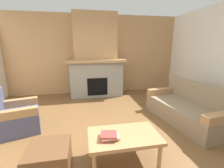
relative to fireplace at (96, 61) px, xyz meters
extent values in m
plane|color=brown|center=(0.00, -2.62, -1.16)|extent=(9.00, 9.00, 0.00)
cube|color=tan|center=(0.00, 0.38, 0.19)|extent=(6.00, 0.12, 2.70)
cube|color=gray|center=(0.00, -0.03, -0.59)|extent=(1.70, 0.70, 1.15)
cube|color=black|center=(0.00, -0.36, -0.78)|extent=(0.64, 0.08, 0.56)
cube|color=tan|center=(0.00, -0.08, 0.03)|extent=(1.90, 0.82, 0.08)
cube|color=tan|center=(0.00, 0.07, 0.80)|extent=(1.40, 0.50, 1.47)
cube|color=#847056|center=(1.76, -2.33, -0.96)|extent=(1.09, 1.90, 0.40)
cube|color=#847056|center=(2.09, -2.28, -0.54)|extent=(0.42, 1.80, 0.45)
cube|color=#A87A4C|center=(1.64, -1.52, -0.69)|extent=(0.85, 0.28, 0.15)
cube|color=#A87A4C|center=(1.88, -3.15, -0.69)|extent=(0.85, 0.28, 0.15)
cube|color=#474C6B|center=(-1.74, -2.06, -0.96)|extent=(0.94, 0.94, 0.40)
cube|color=#A87A4C|center=(-1.65, -2.35, -0.69)|extent=(0.77, 0.34, 0.15)
cube|color=#A87A4C|center=(-1.82, -1.76, -0.69)|extent=(0.77, 0.34, 0.15)
cube|color=#A87A4C|center=(0.10, -3.27, -0.76)|extent=(1.00, 0.60, 0.05)
cylinder|color=#A87A4C|center=(-0.34, -3.51, -0.97)|extent=(0.06, 0.06, 0.38)
cylinder|color=#A87A4C|center=(0.54, -3.51, -0.97)|extent=(0.06, 0.06, 0.38)
cylinder|color=#A87A4C|center=(-0.34, -3.03, -0.97)|extent=(0.06, 0.06, 0.38)
cylinder|color=#A87A4C|center=(0.54, -3.03, -0.97)|extent=(0.06, 0.06, 0.38)
cube|color=brown|center=(-0.90, -3.32, -0.96)|extent=(0.52, 0.52, 0.40)
cube|color=#B23833|center=(-0.11, -3.33, -0.72)|extent=(0.26, 0.18, 0.02)
cube|color=beige|center=(-0.11, -3.31, -0.70)|extent=(0.24, 0.22, 0.02)
cube|color=#B23833|center=(-0.12, -3.33, -0.67)|extent=(0.25, 0.23, 0.03)
camera|label=1|loc=(-0.41, -5.11, 0.47)|focal=24.31mm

